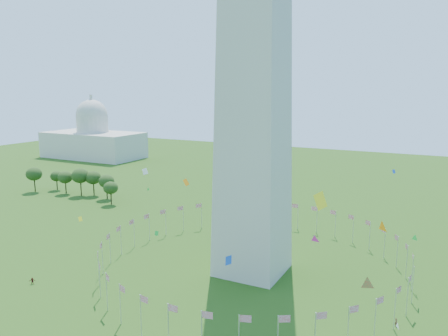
# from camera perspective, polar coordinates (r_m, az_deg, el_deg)

# --- Properties ---
(flag_ring) EXTENTS (80.24, 80.24, 9.00)m
(flag_ring) POSITION_cam_1_polar(r_m,az_deg,el_deg) (120.29, 3.72, -11.27)
(flag_ring) COLOR silver
(flag_ring) RESTS_ON ground
(capitol_building) EXTENTS (70.00, 35.00, 46.00)m
(capitol_building) POSITION_cam_1_polar(r_m,az_deg,el_deg) (324.11, -16.81, 5.37)
(capitol_building) COLOR beige
(capitol_building) RESTS_ON ground
(kites_aloft) EXTENTS (115.71, 64.48, 33.11)m
(kites_aloft) POSITION_cam_1_polar(r_m,az_deg,el_deg) (88.45, 6.46, -9.69)
(kites_aloft) COLOR #CC2699
(kites_aloft) RESTS_ON ground
(tree_line_west) EXTENTS (55.23, 15.49, 12.40)m
(tree_line_west) POSITION_cam_1_polar(r_m,az_deg,el_deg) (212.05, -18.68, -1.96)
(tree_line_west) COLOR #2F511B
(tree_line_west) RESTS_ON ground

